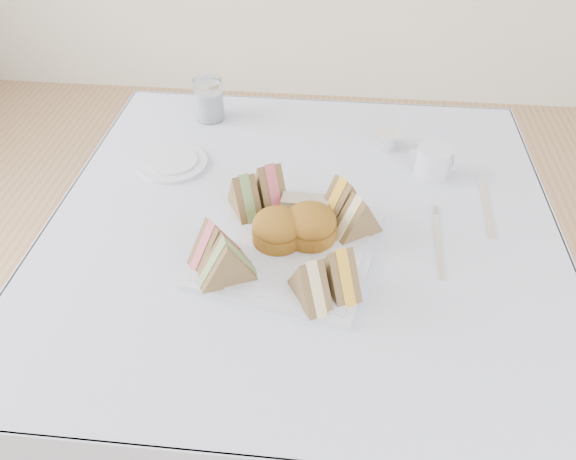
# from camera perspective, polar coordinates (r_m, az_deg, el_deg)

# --- Properties ---
(floor) EXTENTS (4.00, 4.00, 0.00)m
(floor) POSITION_cam_1_polar(r_m,az_deg,el_deg) (1.71, 1.05, -18.51)
(floor) COLOR #9E7751
(floor) RESTS_ON ground
(table) EXTENTS (0.90, 0.90, 0.74)m
(table) POSITION_cam_1_polar(r_m,az_deg,el_deg) (1.41, 1.24, -10.75)
(table) COLOR brown
(table) RESTS_ON floor
(tablecloth) EXTENTS (1.02, 1.02, 0.01)m
(tablecloth) POSITION_cam_1_polar(r_m,az_deg,el_deg) (1.14, 1.50, 1.04)
(tablecloth) COLOR white
(tablecloth) RESTS_ON table
(serving_plate) EXTENTS (0.37, 0.37, 0.01)m
(serving_plate) POSITION_cam_1_polar(r_m,az_deg,el_deg) (1.06, 0.00, -1.80)
(serving_plate) COLOR silver
(serving_plate) RESTS_ON tablecloth
(sandwich_fl_a) EXTENTS (0.10, 0.10, 0.09)m
(sandwich_fl_a) POSITION_cam_1_polar(r_m,az_deg,el_deg) (1.01, -7.50, -1.12)
(sandwich_fl_a) COLOR brown
(sandwich_fl_a) RESTS_ON serving_plate
(sandwich_fl_b) EXTENTS (0.11, 0.09, 0.09)m
(sandwich_fl_b) POSITION_cam_1_polar(r_m,az_deg,el_deg) (0.97, -6.29, -2.99)
(sandwich_fl_b) COLOR brown
(sandwich_fl_b) RESTS_ON serving_plate
(sandwich_fr_a) EXTENTS (0.09, 0.11, 0.09)m
(sandwich_fr_a) POSITION_cam_1_polar(r_m,az_deg,el_deg) (0.96, 5.22, -3.88)
(sandwich_fr_a) COLOR brown
(sandwich_fr_a) RESTS_ON serving_plate
(sandwich_fr_b) EXTENTS (0.09, 0.10, 0.08)m
(sandwich_fr_b) POSITION_cam_1_polar(r_m,az_deg,el_deg) (0.93, 2.28, -5.07)
(sandwich_fr_b) COLOR brown
(sandwich_fr_b) RESTS_ON serving_plate
(sandwich_bl_a) EXTENTS (0.09, 0.11, 0.09)m
(sandwich_bl_a) POSITION_cam_1_polar(r_m,az_deg,el_deg) (1.12, -4.46, 3.78)
(sandwich_bl_a) COLOR brown
(sandwich_bl_a) RESTS_ON serving_plate
(sandwich_bl_b) EXTENTS (0.09, 0.12, 0.09)m
(sandwich_bl_b) POSITION_cam_1_polar(r_m,az_deg,el_deg) (1.13, -1.89, 4.70)
(sandwich_bl_b) COLOR brown
(sandwich_bl_b) RESTS_ON serving_plate
(sandwich_br_a) EXTENTS (0.11, 0.09, 0.09)m
(sandwich_br_a) POSITION_cam_1_polar(r_m,az_deg,el_deg) (1.07, 7.11, 1.52)
(sandwich_br_a) COLOR brown
(sandwich_br_a) RESTS_ON serving_plate
(sandwich_br_b) EXTENTS (0.11, 0.11, 0.09)m
(sandwich_br_b) POSITION_cam_1_polar(r_m,az_deg,el_deg) (1.10, 5.54, 3.26)
(sandwich_br_b) COLOR brown
(sandwich_br_b) RESTS_ON serving_plate
(scone_left) EXTENTS (0.12, 0.12, 0.07)m
(scone_left) POSITION_cam_1_polar(r_m,az_deg,el_deg) (1.05, -1.07, 0.20)
(scone_left) COLOR brown
(scone_left) RESTS_ON serving_plate
(scone_right) EXTENTS (0.10, 0.10, 0.07)m
(scone_right) POSITION_cam_1_polar(r_m,az_deg,el_deg) (1.05, 2.29, 0.59)
(scone_right) COLOR brown
(scone_right) RESTS_ON serving_plate
(pastry_slice) EXTENTS (0.09, 0.04, 0.04)m
(pastry_slice) POSITION_cam_1_polar(r_m,az_deg,el_deg) (1.11, 1.75, 2.35)
(pastry_slice) COLOR #E9CD83
(pastry_slice) RESTS_ON serving_plate
(side_plate) EXTENTS (0.17, 0.17, 0.01)m
(side_plate) POSITION_cam_1_polar(r_m,az_deg,el_deg) (1.32, -11.64, 6.69)
(side_plate) COLOR silver
(side_plate) RESTS_ON tablecloth
(water_glass) EXTENTS (0.09, 0.09, 0.11)m
(water_glass) POSITION_cam_1_polar(r_m,az_deg,el_deg) (1.46, -8.03, 12.99)
(water_glass) COLOR white
(water_glass) RESTS_ON tablecloth
(tea_strainer) EXTENTS (0.07, 0.07, 0.03)m
(tea_strainer) POSITION_cam_1_polar(r_m,az_deg,el_deg) (1.37, 9.98, 8.94)
(tea_strainer) COLOR white
(tea_strainer) RESTS_ON tablecloth
(knife) EXTENTS (0.02, 0.20, 0.00)m
(knife) POSITION_cam_1_polar(r_m,az_deg,el_deg) (1.23, 19.51, 2.06)
(knife) COLOR white
(knife) RESTS_ON tablecloth
(fork) EXTENTS (0.02, 0.18, 0.00)m
(fork) POSITION_cam_1_polar(r_m,az_deg,el_deg) (1.11, 15.07, -1.61)
(fork) COLOR white
(fork) RESTS_ON tablecloth
(creamer_jug) EXTENTS (0.08, 0.08, 0.07)m
(creamer_jug) POSITION_cam_1_polar(r_m,az_deg,el_deg) (1.28, 14.50, 6.75)
(creamer_jug) COLOR silver
(creamer_jug) RESTS_ON tablecloth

